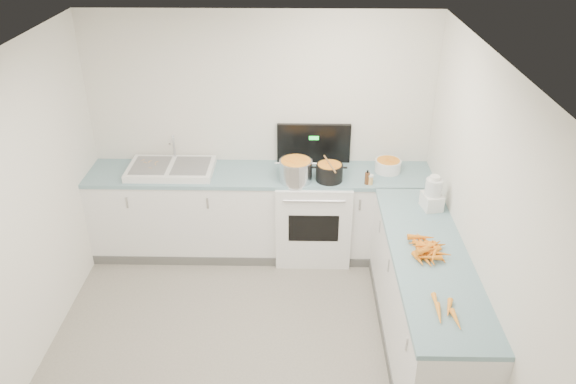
{
  "coord_description": "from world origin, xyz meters",
  "views": [
    {
      "loc": [
        0.39,
        -3.37,
        3.52
      ],
      "look_at": [
        0.3,
        1.1,
        1.05
      ],
      "focal_mm": 35.0,
      "sensor_mm": 36.0,
      "label": 1
    }
  ],
  "objects_px": {
    "food_processor": "(433,195)",
    "stove": "(313,213)",
    "mixing_bowl": "(388,166)",
    "steel_pot": "(296,172)",
    "extract_bottle": "(367,178)",
    "black_pot": "(329,173)",
    "spice_jar": "(370,180)",
    "sink": "(171,169)"
  },
  "relations": [
    {
      "from": "spice_jar",
      "to": "extract_bottle",
      "type": "bearing_deg",
      "value": 169.43
    },
    {
      "from": "steel_pot",
      "to": "sink",
      "type": "bearing_deg",
      "value": 172.64
    },
    {
      "from": "spice_jar",
      "to": "food_processor",
      "type": "distance_m",
      "value": 0.68
    },
    {
      "from": "mixing_bowl",
      "to": "spice_jar",
      "type": "bearing_deg",
      "value": -125.7
    },
    {
      "from": "sink",
      "to": "black_pot",
      "type": "bearing_deg",
      "value": -5.3
    },
    {
      "from": "black_pot",
      "to": "mixing_bowl",
      "type": "height_order",
      "value": "black_pot"
    },
    {
      "from": "stove",
      "to": "extract_bottle",
      "type": "height_order",
      "value": "stove"
    },
    {
      "from": "steel_pot",
      "to": "black_pot",
      "type": "xyz_separation_m",
      "value": [
        0.33,
        0.02,
        -0.02
      ]
    },
    {
      "from": "mixing_bowl",
      "to": "food_processor",
      "type": "relative_size",
      "value": 0.81
    },
    {
      "from": "extract_bottle",
      "to": "food_processor",
      "type": "xyz_separation_m",
      "value": [
        0.53,
        -0.46,
        0.08
      ]
    },
    {
      "from": "black_pot",
      "to": "mixing_bowl",
      "type": "distance_m",
      "value": 0.64
    },
    {
      "from": "black_pot",
      "to": "food_processor",
      "type": "relative_size",
      "value": 0.81
    },
    {
      "from": "mixing_bowl",
      "to": "black_pot",
      "type": "bearing_deg",
      "value": -160.96
    },
    {
      "from": "sink",
      "to": "food_processor",
      "type": "bearing_deg",
      "value": -15.16
    },
    {
      "from": "stove",
      "to": "spice_jar",
      "type": "xyz_separation_m",
      "value": [
        0.55,
        -0.21,
        0.51
      ]
    },
    {
      "from": "black_pot",
      "to": "extract_bottle",
      "type": "relative_size",
      "value": 2.18
    },
    {
      "from": "food_processor",
      "to": "stove",
      "type": "bearing_deg",
      "value": 147.71
    },
    {
      "from": "steel_pot",
      "to": "food_processor",
      "type": "relative_size",
      "value": 1.0
    },
    {
      "from": "spice_jar",
      "to": "sink",
      "type": "bearing_deg",
      "value": 173.52
    },
    {
      "from": "stove",
      "to": "steel_pot",
      "type": "relative_size",
      "value": 4.19
    },
    {
      "from": "sink",
      "to": "spice_jar",
      "type": "relative_size",
      "value": 10.15
    },
    {
      "from": "stove",
      "to": "steel_pot",
      "type": "bearing_deg",
      "value": -141.09
    },
    {
      "from": "steel_pot",
      "to": "extract_bottle",
      "type": "relative_size",
      "value": 2.67
    },
    {
      "from": "stove",
      "to": "sink",
      "type": "bearing_deg",
      "value": 179.38
    },
    {
      "from": "stove",
      "to": "extract_bottle",
      "type": "bearing_deg",
      "value": -21.77
    },
    {
      "from": "stove",
      "to": "spice_jar",
      "type": "relative_size",
      "value": 16.06
    },
    {
      "from": "mixing_bowl",
      "to": "spice_jar",
      "type": "height_order",
      "value": "mixing_bowl"
    },
    {
      "from": "stove",
      "to": "mixing_bowl",
      "type": "xyz_separation_m",
      "value": [
        0.75,
        0.08,
        0.53
      ]
    },
    {
      "from": "stove",
      "to": "black_pot",
      "type": "relative_size",
      "value": 5.13
    },
    {
      "from": "sink",
      "to": "extract_bottle",
      "type": "height_order",
      "value": "sink"
    },
    {
      "from": "sink",
      "to": "steel_pot",
      "type": "xyz_separation_m",
      "value": [
        1.27,
        -0.16,
        0.06
      ]
    },
    {
      "from": "stove",
      "to": "steel_pot",
      "type": "xyz_separation_m",
      "value": [
        -0.18,
        -0.15,
        0.56
      ]
    },
    {
      "from": "stove",
      "to": "sink",
      "type": "distance_m",
      "value": 1.54
    },
    {
      "from": "extract_bottle",
      "to": "spice_jar",
      "type": "height_order",
      "value": "extract_bottle"
    },
    {
      "from": "spice_jar",
      "to": "black_pot",
      "type": "bearing_deg",
      "value": 168.82
    },
    {
      "from": "sink",
      "to": "steel_pot",
      "type": "relative_size",
      "value": 2.65
    },
    {
      "from": "steel_pot",
      "to": "black_pot",
      "type": "height_order",
      "value": "steel_pot"
    },
    {
      "from": "black_pot",
      "to": "extract_bottle",
      "type": "bearing_deg",
      "value": -11.23
    },
    {
      "from": "mixing_bowl",
      "to": "food_processor",
      "type": "bearing_deg",
      "value": -68.38
    },
    {
      "from": "steel_pot",
      "to": "extract_bottle",
      "type": "height_order",
      "value": "steel_pot"
    },
    {
      "from": "steel_pot",
      "to": "spice_jar",
      "type": "height_order",
      "value": "steel_pot"
    },
    {
      "from": "stove",
      "to": "mixing_bowl",
      "type": "distance_m",
      "value": 0.92
    }
  ]
}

